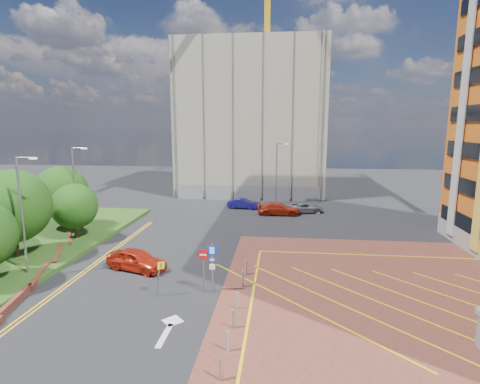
% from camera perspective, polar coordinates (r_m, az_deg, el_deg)
% --- Properties ---
extents(ground, '(140.00, 140.00, 0.00)m').
position_cam_1_polar(ground, '(23.32, -5.90, -15.97)').
color(ground, black).
rests_on(ground, ground).
extents(forecourt, '(26.00, 26.00, 0.02)m').
position_cam_1_polar(forecourt, '(24.74, 29.18, -15.67)').
color(forecourt, brown).
rests_on(forecourt, ground).
extents(retaining_wall, '(6.06, 20.33, 0.40)m').
position_cam_1_polar(retaining_wall, '(29.54, -28.45, -11.01)').
color(retaining_wall, brown).
rests_on(retaining_wall, ground).
extents(tree_b, '(5.60, 5.60, 6.74)m').
position_cam_1_polar(tree_b, '(32.96, -31.40, -1.86)').
color(tree_b, '#3D2B1C').
rests_on(tree_b, grass_bed).
extents(tree_c, '(4.00, 4.00, 4.90)m').
position_cam_1_polar(tree_c, '(36.10, -23.92, -1.99)').
color(tree_c, '#3D2B1C').
rests_on(tree_c, grass_bed).
extents(tree_d, '(5.00, 5.00, 6.08)m').
position_cam_1_polar(tree_d, '(40.04, -25.57, -0.00)').
color(tree_d, '#3D2B1C').
rests_on(tree_d, grass_bed).
extents(lamp_left_near, '(1.53, 0.16, 8.00)m').
position_cam_1_polar(lamp_left_near, '(28.70, -30.22, -2.48)').
color(lamp_left_near, '#9EA0A8').
rests_on(lamp_left_near, grass_bed).
extents(lamp_left_far, '(1.53, 0.16, 8.00)m').
position_cam_1_polar(lamp_left_far, '(38.00, -23.78, 0.85)').
color(lamp_left_far, '#9EA0A8').
rests_on(lamp_left_far, grass_bed).
extents(lamp_back, '(1.53, 0.16, 8.00)m').
position_cam_1_polar(lamp_back, '(48.80, 5.67, 3.20)').
color(lamp_back, '#9EA0A8').
rests_on(lamp_back, ground).
extents(sign_cluster, '(1.17, 0.12, 3.20)m').
position_cam_1_polar(sign_cluster, '(23.37, -4.75, -10.67)').
color(sign_cluster, '#9EA0A8').
rests_on(sign_cluster, ground).
extents(warning_sign, '(0.58, 0.38, 2.25)m').
position_cam_1_polar(warning_sign, '(23.48, -12.21, -12.15)').
color(warning_sign, '#9EA0A8').
rests_on(warning_sign, ground).
extents(bollard_row, '(0.14, 11.14, 0.90)m').
position_cam_1_polar(bollard_row, '(21.30, -0.57, -17.19)').
color(bollard_row, '#9EA0A8').
rests_on(bollard_row, forecourt).
extents(construction_building, '(21.20, 19.20, 22.00)m').
position_cam_1_polar(construction_building, '(60.61, 2.00, 10.89)').
color(construction_building, '#A19984').
rests_on(construction_building, ground).
extents(tower_crane, '(1.60, 35.00, 35.40)m').
position_cam_1_polar(tower_crane, '(61.92, 4.08, 24.75)').
color(tower_crane, gold).
rests_on(tower_crane, ground).
extents(construction_fence, '(21.60, 0.06, 2.00)m').
position_cam_1_polar(construction_fence, '(51.41, 2.20, -0.19)').
color(construction_fence, gray).
rests_on(construction_fence, ground).
extents(car_red_left, '(4.80, 3.04, 1.52)m').
position_cam_1_polar(car_red_left, '(28.18, -15.48, -9.90)').
color(car_red_left, red).
rests_on(car_red_left, ground).
extents(car_blue_back, '(3.90, 1.78, 1.24)m').
position_cam_1_polar(car_blue_back, '(46.52, 0.42, -1.77)').
color(car_blue_back, navy).
rests_on(car_blue_back, ground).
extents(car_red_back, '(4.89, 2.09, 1.40)m').
position_cam_1_polar(car_red_back, '(43.49, 5.87, -2.56)').
color(car_red_back, '#B2260F').
rests_on(car_red_back, ground).
extents(car_silver_back, '(4.58, 2.88, 1.18)m').
position_cam_1_polar(car_silver_back, '(45.03, 9.85, -2.36)').
color(car_silver_back, '#9999A0').
rests_on(car_silver_back, ground).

